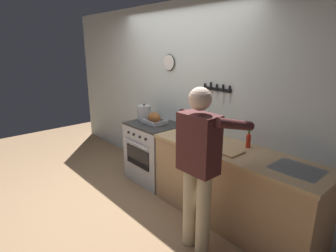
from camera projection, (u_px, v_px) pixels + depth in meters
ground_plane at (105, 208)px, 3.50m from camera, size 8.00×8.00×0.00m
wall_back at (182, 96)px, 3.99m from camera, size 6.00×0.13×2.60m
counter_block at (233, 186)px, 3.13m from camera, size 2.03×0.65×0.90m
stove at (154, 152)px, 4.16m from camera, size 0.76×0.67×0.90m
person_cook at (200, 162)px, 2.57m from camera, size 0.51×0.63×1.66m
roasting_pan at (154, 119)px, 4.01m from camera, size 0.35×0.26×0.17m
stock_pot at (144, 112)px, 4.23m from camera, size 0.21×0.21×0.25m
cutting_board at (225, 150)px, 2.97m from camera, size 0.36×0.24×0.02m
bottle_hot_sauce at (248, 141)px, 3.06m from camera, size 0.05×0.05×0.19m
bottle_olive_oil at (208, 128)px, 3.40m from camera, size 0.07×0.07×0.28m
bottle_vinegar at (189, 125)px, 3.60m from camera, size 0.06×0.06×0.25m
bottle_cooking_oil at (187, 122)px, 3.72m from camera, size 0.06×0.06×0.27m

